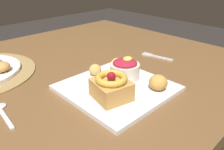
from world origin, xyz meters
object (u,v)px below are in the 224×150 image
at_px(fritter_back, 95,70).
at_px(spoon, 1,112).
at_px(front_plate, 117,88).
at_px(fritter_middle, 117,63).
at_px(fork, 155,56).
at_px(cake_slice, 111,87).
at_px(back_pastry, 0,67).
at_px(fritter_front, 158,82).
at_px(berry_ramekin, 125,69).

relative_size(fritter_back, spoon, 0.30).
height_order(front_plate, fritter_middle, fritter_middle).
bearing_deg(spoon, fritter_back, -89.74).
xyz_separation_m(fritter_back, fork, (0.29, -0.02, -0.03)).
bearing_deg(fritter_middle, cake_slice, -139.17).
relative_size(cake_slice, spoon, 0.83).
bearing_deg(fritter_middle, back_pastry, 143.00).
height_order(fritter_front, fork, fritter_front).
height_order(fritter_back, back_pastry, same).
bearing_deg(fritter_middle, spoon, 176.66).
height_order(fork, spoon, same).
distance_m(fork, spoon, 0.57).
relative_size(front_plate, fork, 2.19).
relative_size(berry_ramekin, back_pastry, 1.47).
height_order(fritter_front, back_pastry, fritter_front).
height_order(front_plate, fork, front_plate).
bearing_deg(berry_ramekin, fritter_middle, 61.04).
bearing_deg(cake_slice, front_plate, 32.12).
xyz_separation_m(cake_slice, berry_ramekin, (0.11, 0.05, -0.00)).
distance_m(back_pastry, fork, 0.55).
bearing_deg(fritter_front, berry_ramekin, 97.89).
xyz_separation_m(back_pastry, spoon, (-0.08, -0.20, -0.03)).
xyz_separation_m(fritter_front, fork, (0.22, 0.17, -0.03)).
distance_m(fritter_front, fritter_middle, 0.19).
bearing_deg(back_pastry, berry_ramekin, -49.53).
bearing_deg(front_plate, berry_ramekin, 19.66).
bearing_deg(berry_ramekin, front_plate, -160.34).
bearing_deg(fork, fritter_front, 116.86).
distance_m(berry_ramekin, fritter_back, 0.09).
distance_m(cake_slice, fritter_front, 0.14).
distance_m(fritter_middle, spoon, 0.38).
bearing_deg(fritter_front, spoon, 149.15).
xyz_separation_m(cake_slice, spoon, (-0.23, 0.15, -0.04)).
distance_m(cake_slice, fritter_middle, 0.20).
bearing_deg(berry_ramekin, back_pastry, 130.47).
distance_m(berry_ramekin, spoon, 0.35).
bearing_deg(back_pastry, spoon, -110.70).
relative_size(berry_ramekin, fritter_middle, 2.25).
bearing_deg(fritter_middle, fritter_back, 178.12).
bearing_deg(cake_slice, spoon, 146.24).
distance_m(fritter_middle, back_pastry, 0.37).
bearing_deg(fritter_front, front_plate, 126.45).
bearing_deg(back_pastry, fritter_back, -47.10).
bearing_deg(cake_slice, fork, 18.13).
height_order(cake_slice, fork, cake_slice).
xyz_separation_m(berry_ramekin, fritter_front, (0.02, -0.11, -0.01)).
bearing_deg(fritter_back, fork, -3.83).
relative_size(fritter_middle, fork, 0.31).
relative_size(fritter_front, spoon, 0.40).
bearing_deg(back_pastry, front_plate, -57.42).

